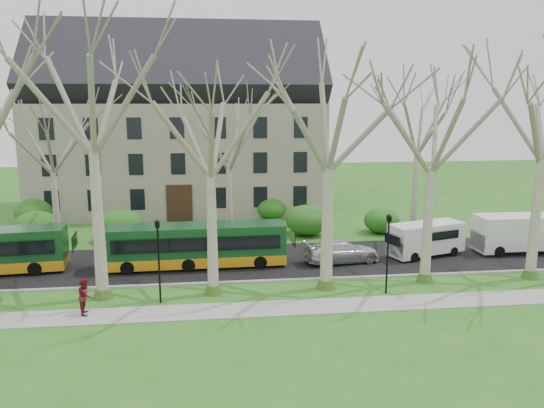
{
  "coord_description": "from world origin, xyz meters",
  "views": [
    {
      "loc": [
        -3.31,
        -27.31,
        10.23
      ],
      "look_at": [
        0.26,
        3.0,
        4.28
      ],
      "focal_mm": 35.0,
      "sensor_mm": 36.0,
      "label": 1
    }
  ],
  "objects_px": {
    "van_a": "(426,240)",
    "van_b": "(519,234)",
    "bus_follow": "(197,245)",
    "sedan": "(342,251)",
    "pedestrian_b": "(85,296)"
  },
  "relations": [
    {
      "from": "van_b",
      "to": "sedan",
      "type": "bearing_deg",
      "value": -175.67
    },
    {
      "from": "van_a",
      "to": "van_b",
      "type": "height_order",
      "value": "van_b"
    },
    {
      "from": "van_a",
      "to": "pedestrian_b",
      "type": "distance_m",
      "value": 21.67
    },
    {
      "from": "bus_follow",
      "to": "van_a",
      "type": "relative_size",
      "value": 2.15
    },
    {
      "from": "sedan",
      "to": "pedestrian_b",
      "type": "bearing_deg",
      "value": 105.8
    },
    {
      "from": "van_a",
      "to": "van_b",
      "type": "xyz_separation_m",
      "value": [
        6.61,
        0.1,
        0.18
      ]
    },
    {
      "from": "bus_follow",
      "to": "sedan",
      "type": "bearing_deg",
      "value": -2.38
    },
    {
      "from": "van_b",
      "to": "pedestrian_b",
      "type": "relative_size",
      "value": 3.28
    },
    {
      "from": "sedan",
      "to": "van_a",
      "type": "distance_m",
      "value": 5.99
    },
    {
      "from": "bus_follow",
      "to": "sedan",
      "type": "height_order",
      "value": "bus_follow"
    },
    {
      "from": "van_a",
      "to": "bus_follow",
      "type": "bearing_deg",
      "value": 165.15
    },
    {
      "from": "bus_follow",
      "to": "pedestrian_b",
      "type": "height_order",
      "value": "bus_follow"
    },
    {
      "from": "van_a",
      "to": "pedestrian_b",
      "type": "bearing_deg",
      "value": -176.66
    },
    {
      "from": "sedan",
      "to": "pedestrian_b",
      "type": "relative_size",
      "value": 2.74
    },
    {
      "from": "van_a",
      "to": "van_b",
      "type": "distance_m",
      "value": 6.62
    }
  ]
}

